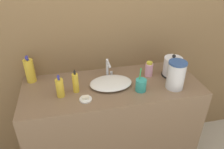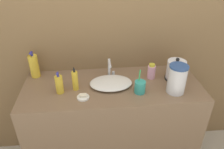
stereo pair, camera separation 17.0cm
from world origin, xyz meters
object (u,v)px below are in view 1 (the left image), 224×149
water_pitcher (176,75)px  electric_kettle (172,67)px  mouthwash_bottle (149,69)px  lotion_bottle (30,71)px  faucet (108,68)px  shampoo_bottle (60,88)px  toothbrush_cup (141,85)px  hand_cream_bottle (76,83)px

water_pitcher → electric_kettle: bearing=71.7°
mouthwash_bottle → lotion_bottle: bearing=172.9°
faucet → shampoo_bottle: size_ratio=0.90×
lotion_bottle → shampoo_bottle: size_ratio=1.29×
lotion_bottle → faucet: bearing=-6.4°
water_pitcher → shampoo_bottle: bearing=175.3°
electric_kettle → toothbrush_cup: size_ratio=1.04×
lotion_bottle → water_pitcher: lotion_bottle is taller
faucet → water_pitcher: size_ratio=0.72×
faucet → electric_kettle: (0.53, -0.09, -0.01)m
faucet → lotion_bottle: 0.63m
mouthwash_bottle → hand_cream_bottle: hand_cream_bottle is taller
electric_kettle → mouthwash_bottle: (-0.19, 0.04, -0.02)m
faucet → lotion_bottle: bearing=173.6°
mouthwash_bottle → hand_cream_bottle: 0.63m
lotion_bottle → water_pitcher: bearing=-16.8°
water_pitcher → mouthwash_bottle: bearing=122.3°
toothbrush_cup → hand_cream_bottle: 0.50m
lotion_bottle → shampoo_bottle: bearing=-48.5°
faucet → lotion_bottle: (-0.63, 0.07, 0.01)m
lotion_bottle → water_pitcher: (1.11, -0.33, 0.01)m
faucet → hand_cream_bottle: size_ratio=0.81×
faucet → water_pitcher: 0.54m
toothbrush_cup → hand_cream_bottle: hand_cream_bottle is taller
lotion_bottle → shampoo_bottle: lotion_bottle is taller
electric_kettle → mouthwash_bottle: electric_kettle is taller
toothbrush_cup → hand_cream_bottle: bearing=169.4°
electric_kettle → water_pitcher: size_ratio=0.87×
electric_kettle → mouthwash_bottle: bearing=169.2°
faucet → toothbrush_cup: size_ratio=0.85×
hand_cream_bottle → mouthwash_bottle: bearing=9.7°
water_pitcher → hand_cream_bottle: bearing=172.1°
toothbrush_cup → lotion_bottle: 0.89m
mouthwash_bottle → water_pitcher: water_pitcher is taller
water_pitcher → lotion_bottle: bearing=163.2°
shampoo_bottle → mouthwash_bottle: size_ratio=1.37×
faucet → water_pitcher: bearing=-28.8°
mouthwash_bottle → water_pitcher: (0.13, -0.21, 0.05)m
faucet → mouthwash_bottle: size_ratio=1.24×
mouthwash_bottle → hand_cream_bottle: bearing=-170.3°
shampoo_bottle → mouthwash_bottle: 0.75m
lotion_bottle → hand_cream_bottle: 0.42m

